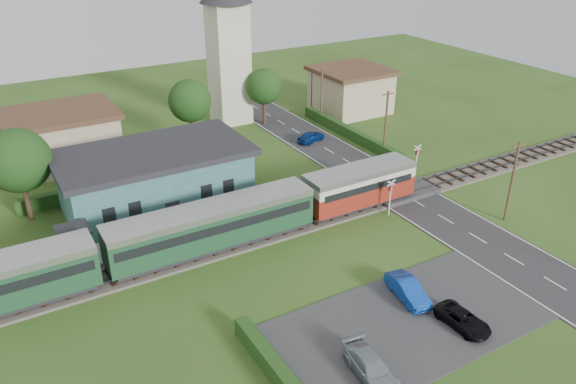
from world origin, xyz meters
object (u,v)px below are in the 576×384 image
pedestrian_far (113,238)px  equipment_hut (75,244)px  car_park_silver (371,368)px  pedestrian_near (250,204)px  house_east (351,90)px  car_on_road (311,137)px  train (172,236)px  car_park_dark (463,319)px  church_tower (228,37)px  crossing_signal_far (417,156)px  car_park_blue (408,290)px  station_building (156,178)px  crossing_signal_near (391,192)px  house_west (63,137)px

pedestrian_far → equipment_hut: bearing=97.3°
car_park_silver → pedestrian_near: pedestrian_near is taller
house_east → car_on_road: size_ratio=2.52×
train → car_park_dark: 20.59m
equipment_hut → car_park_silver: (11.56, -19.70, -1.04)m
church_tower → crossing_signal_far: (8.60, -23.61, -8.08)m
car_park_blue → pedestrian_far: 21.79m
house_east → car_on_road: 12.55m
pedestrian_far → station_building: bearing=-40.5°
house_east → crossing_signal_near: 27.95m
train → crossing_signal_far: (25.41, 2.39, -0.04)m
crossing_signal_far → car_park_blue: size_ratio=0.82×
church_tower → car_park_silver: church_tower is taller
crossing_signal_near → equipment_hut: bearing=167.1°
pedestrian_far → house_west: bearing=2.1°
pedestrian_near → car_park_dark: bearing=127.9°
train → house_east: bearing=34.7°
crossing_signal_near → pedestrian_near: 11.80m
crossing_signal_near → train: bearing=172.5°
train → church_tower: church_tower is taller
church_tower → pedestrian_near: (-9.10, -23.09, -8.83)m
house_west → train: bearing=-82.1°
car_park_silver → equipment_hut: bearing=126.4°
car_park_silver → train: bearing=114.1°
house_west → pedestrian_near: 22.89m
train → car_on_road: (21.51, 15.16, -1.53)m
train → house_west: size_ratio=4.00×
station_building → house_east: 32.70m
crossing_signal_far → station_building: bearing=164.4°
house_east → car_park_silver: 46.75m
equipment_hut → car_park_blue: size_ratio=0.64×
car_on_road → car_park_blue: car_park_blue is taller
house_west → car_park_blue: 38.22m
train → crossing_signal_near: 18.37m
equipment_hut → car_park_silver: equipment_hut is taller
station_building → crossing_signal_near: 19.98m
car_park_silver → pedestrian_far: bearing=120.0°
church_tower → house_west: church_tower is taller
house_east → car_park_blue: bearing=-120.4°
pedestrian_near → car_park_silver: bearing=105.7°
house_west → car_park_dark: 42.23m
church_tower → crossing_signal_far: bearing=-70.0°
equipment_hut → train: size_ratio=0.06×
pedestrian_near → crossing_signal_near: bearing=175.7°
station_building → house_west: bearing=109.6°
car_park_silver → pedestrian_near: (2.33, 19.41, 0.69)m
church_tower → car_park_silver: (-11.44, -42.50, -9.52)m
pedestrian_near → pedestrian_far: (-11.21, 0.49, -0.15)m
car_park_dark → pedestrian_far: (-16.37, 19.39, 0.65)m
station_building → car_park_silver: (3.56, -25.49, -1.99)m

